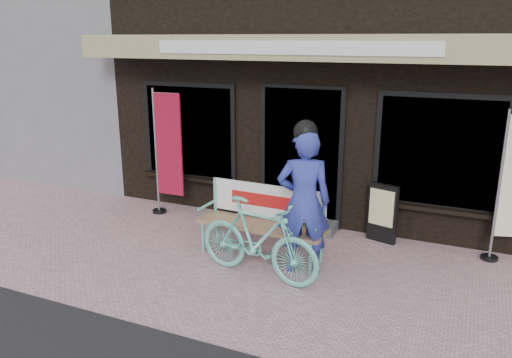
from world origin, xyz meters
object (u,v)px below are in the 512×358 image
at_px(nobori_red, 167,151).
at_px(menu_stand, 382,213).
at_px(person, 304,199).
at_px(bicycle, 258,239).
at_px(bench, 263,215).

height_order(nobori_red, menu_stand, nobori_red).
bearing_deg(person, menu_stand, 39.42).
xyz_separation_m(person, menu_stand, (0.75, 1.35, -0.51)).
bearing_deg(menu_stand, bicycle, -108.45).
distance_m(nobori_red, menu_stand, 3.55).
distance_m(bicycle, menu_stand, 2.13).
height_order(bench, person, person).
relative_size(bicycle, menu_stand, 1.93).
bearing_deg(bicycle, person, -38.40).
xyz_separation_m(bench, bicycle, (0.20, -0.66, -0.06)).
bearing_deg(bicycle, menu_stand, -25.56).
relative_size(bicycle, nobori_red, 0.79).
relative_size(person, nobori_red, 0.92).
bearing_deg(menu_stand, person, -103.47).
relative_size(person, menu_stand, 2.24).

